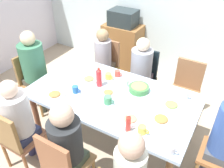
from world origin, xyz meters
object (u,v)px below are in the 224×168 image
object	(u,v)px
plate_3	(108,93)
cup_7	(171,149)
dining_table	(112,99)
bottle_0	(99,77)
plate_5	(89,79)
chair_4	(16,137)
cup_2	(108,76)
microwave	(123,18)
person_1	(141,67)
plate_0	(171,105)
chair_0	(33,79)
cup_6	(108,100)
cup_5	(76,89)
person_2	(67,143)
plate_1	(130,119)
side_cabinet	(122,48)
person_0	(34,65)
person_6	(103,57)
cup_0	(142,130)
plate_4	(55,95)
bottle_1	(128,123)
chair_7	(185,88)
bowl_0	(139,88)
person_4	(18,118)
plate_2	(161,120)
cup_1	(186,95)
chair_6	(106,64)
chair_2	(64,164)
chair_1	(143,75)
cup_3	(126,83)

from	to	relation	value
plate_3	cup_7	xyz separation A→B (m)	(0.92, -0.46, 0.03)
dining_table	bottle_0	xyz separation A→B (m)	(-0.23, 0.08, 0.19)
plate_5	chair_4	bearing A→B (deg)	-103.55
cup_2	microwave	distance (m)	1.58
person_1	plate_0	distance (m)	0.98
chair_0	cup_6	size ratio (longest dim) A/B	7.19
cup_5	person_2	bearing A→B (deg)	-58.62
chair_4	plate_1	size ratio (longest dim) A/B	3.56
plate_0	side_cabinet	distance (m)	2.17
person_0	side_cabinet	xyz separation A→B (m)	(0.51, 1.72, -0.32)
dining_table	chair_0	world-z (taller)	chair_0
plate_3	cup_6	xyz separation A→B (m)	(0.09, -0.15, 0.03)
person_6	cup_0	world-z (taller)	person_6
plate_4	bottle_1	xyz separation A→B (m)	(1.00, -0.06, 0.09)
chair_7	bowl_0	distance (m)	0.86
cup_7	microwave	bearing A→B (deg)	126.98
chair_7	cup_5	xyz separation A→B (m)	(-1.06, -1.12, 0.28)
chair_0	person_4	world-z (taller)	person_4
cup_2	microwave	bearing A→B (deg)	111.27
dining_table	plate_4	size ratio (longest dim) A/B	8.03
person_1	cup_5	world-z (taller)	person_1
cup_0	bottle_0	world-z (taller)	bottle_0
plate_1	bowl_0	world-z (taller)	bowl_0
plate_2	cup_1	distance (m)	0.51
chair_0	cup_2	size ratio (longest dim) A/B	7.30
plate_3	person_0	bearing A→B (deg)	179.23
chair_0	cup_0	size ratio (longest dim) A/B	7.66
chair_6	plate_2	world-z (taller)	chair_6
chair_2	plate_4	size ratio (longest dim) A/B	3.63
bowl_0	cup_0	world-z (taller)	bowl_0
chair_1	cup_2	distance (m)	0.75
chair_4	bowl_0	distance (m)	1.50
cup_6	bottle_0	world-z (taller)	bottle_0
microwave	plate_5	bearing A→B (deg)	-77.31
person_4	chair_7	bearing A→B (deg)	53.09
plate_5	cup_7	size ratio (longest dim) A/B	1.90
plate_1	plate_5	world-z (taller)	same
chair_7	cup_3	bearing A→B (deg)	-131.34
dining_table	cup_1	world-z (taller)	cup_1
cup_0	microwave	distance (m)	2.51
person_0	person_1	distance (m)	1.54
person_4	chair_7	distance (m)	2.22
plate_5	cup_0	size ratio (longest dim) A/B	2.00
chair_6	cup_0	bearing A→B (deg)	-46.94
chair_2	person_1	bearing A→B (deg)	90.00
person_1	bottle_1	size ratio (longest dim) A/B	5.29
person_1	person_6	size ratio (longest dim) A/B	1.00
bowl_0	cup_1	bearing A→B (deg)	15.24
chair_4	side_cabinet	world-z (taller)	same
chair_1	chair_7	world-z (taller)	same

